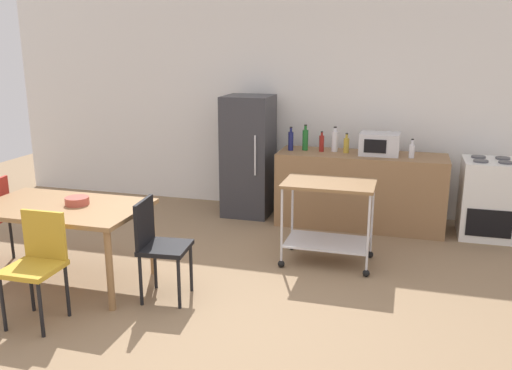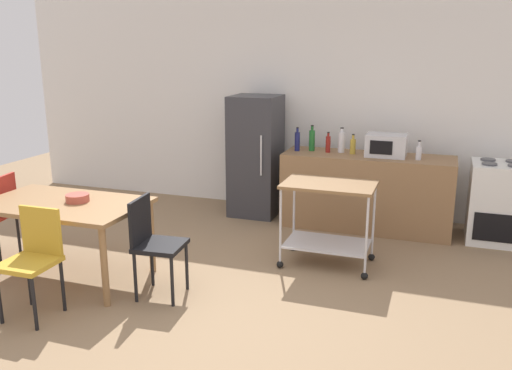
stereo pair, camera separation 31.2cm
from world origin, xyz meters
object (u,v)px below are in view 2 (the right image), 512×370
bottle_vinegar (328,144)px  refrigerator (256,156)px  bottle_soy_sauce (353,146)px  bottle_hot_sauce (297,141)px  bottle_wine (341,142)px  dining_table (64,210)px  chair_black (153,240)px  microwave (386,145)px  kitchen_cart (328,210)px  stove_oven (497,203)px  bottle_olive_oil (312,140)px  bottle_soda (419,152)px  chair_mustard (33,255)px  fruit_bowl (77,198)px

bottle_vinegar → refrigerator: bearing=175.4°
bottle_vinegar → bottle_soy_sauce: 0.30m
bottle_hot_sauce → bottle_wine: 0.54m
dining_table → refrigerator: refrigerator is taller
chair_black → bottle_soy_sauce: bearing=-32.9°
chair_black → microwave: bearing=-39.7°
kitchen_cart → bottle_hot_sauce: 1.51m
stove_oven → bottle_hot_sauce: (-2.32, -0.03, 0.57)m
refrigerator → bottle_vinegar: refrigerator is taller
refrigerator → bottle_olive_oil: (0.75, -0.04, 0.26)m
bottle_soda → microwave: bearing=166.3°
chair_black → dining_table: bearing=81.1°
dining_table → stove_oven: size_ratio=1.63×
microwave → bottle_soda: size_ratio=2.06×
stove_oven → bottle_olive_oil: (-2.15, 0.04, 0.58)m
chair_black → kitchen_cart: size_ratio=0.98×
dining_table → bottle_soda: size_ratio=6.72×
chair_mustard → bottle_soy_sauce: size_ratio=3.73×
bottle_wine → microwave: bottle_wine is taller
bottle_soy_sauce → fruit_bowl: 3.22m
stove_oven → bottle_olive_oil: size_ratio=2.91×
bottle_vinegar → stove_oven: bearing=-0.1°
chair_mustard → fruit_bowl: size_ratio=4.13×
stove_oven → bottle_vinegar: size_ratio=3.71×
fruit_bowl → refrigerator: bearing=69.8°
dining_table → microwave: (2.67, 2.42, 0.36)m
bottle_soy_sauce → refrigerator: bearing=176.6°
bottle_wine → bottle_soda: 0.92m
chair_mustard → bottle_vinegar: bearing=60.0°
stove_oven → bottle_vinegar: bearing=179.9°
chair_black → bottle_olive_oil: bottle_olive_oil is taller
microwave → bottle_hot_sauce: bearing=-179.0°
chair_mustard → bottle_soda: size_ratio=3.98×
bottle_soy_sauce → bottle_wine: bearing=164.0°
refrigerator → chair_mustard: bearing=-103.9°
kitchen_cart → chair_mustard: bearing=-138.3°
chair_black → chair_mustard: bearing=125.0°
bottle_soy_sauce → microwave: 0.39m
bottle_olive_oil → bottle_soy_sauce: bearing=-3.4°
kitchen_cart → bottle_soda: bottle_soda is taller
bottle_hot_sauce → fruit_bowl: bottle_hot_sauce is taller
kitchen_cart → microwave: size_ratio=1.98×
dining_table → bottle_vinegar: size_ratio=6.04×
chair_black → bottle_olive_oil: 2.70m
dining_table → bottle_vinegar: 3.15m
refrigerator → bottle_olive_oil: size_ratio=4.90×
bottle_vinegar → fruit_bowl: bottle_vinegar is taller
chair_black → chair_mustard: 0.97m
chair_mustard → bottle_hot_sauce: (1.37, 3.09, 0.50)m
stove_oven → bottle_soy_sauce: bottle_soy_sauce is taller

